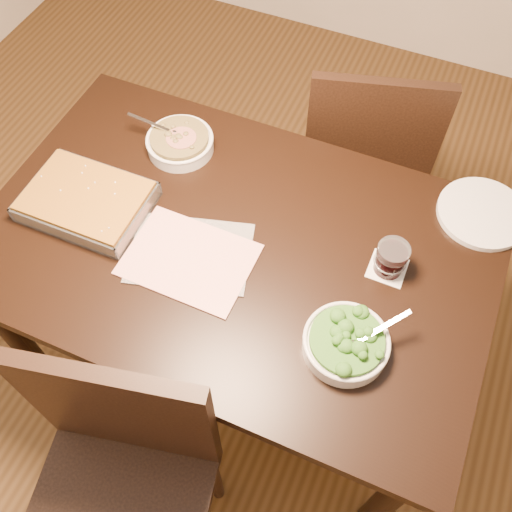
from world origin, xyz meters
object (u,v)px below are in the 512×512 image
Objects in this scene: broccoli_bowl at (346,343)px; chair_far at (365,150)px; dinner_plate at (482,213)px; stew_bowl at (180,142)px; baking_dish at (87,201)px; table at (235,261)px; wine_tumbler at (391,258)px; chair_near at (121,481)px.

broccoli_bowl is 0.93m from chair_far.
dinner_plate is 0.27× the size of chair_far.
stew_bowl is 1.08× the size of broccoli_bowl.
broccoli_bowl reaches higher than baking_dish.
table is 4.10× the size of baking_dish.
dinner_plate is at bearing 6.96° from stew_bowl.
chair_far reaches higher than wine_tumbler.
baking_dish is 1.01m from chair_far.
broccoli_bowl is 0.26m from wine_tumbler.
stew_bowl is 0.79m from broccoli_bowl.
baking_dish is at bearing -172.79° from table.
chair_near is (-0.44, -0.72, -0.27)m from wine_tumbler.
table is at bearing -40.53° from stew_bowl.
dinner_plate is at bearing 124.78° from chair_far.
broccoli_bowl is at bearing 86.13° from chair_far.
table is 5.57× the size of dinner_plate.
wine_tumbler reaches higher than stew_bowl.
stew_bowl is 0.33m from baking_dish.
table is 1.52× the size of chair_far.
dinner_plate is (0.60, 0.36, 0.10)m from table.
broccoli_bowl is (0.67, -0.43, 0.00)m from stew_bowl.
chair_far is at bearing 101.81° from broccoli_bowl.
table is 0.71m from dinner_plate.
table is at bearing 154.93° from broccoli_bowl.
broccoli_bowl is at bearing -97.03° from wine_tumbler.
stew_bowl is at bearing 139.47° from table.
stew_bowl is 0.90× the size of dinner_plate.
baking_dish is at bearing -113.85° from stew_bowl.
stew_bowl is 0.72m from wine_tumbler.
stew_bowl is 2.43× the size of wine_tumbler.
broccoli_bowl reaches higher than dinner_plate.
table is 6.67× the size of broccoli_bowl.
wine_tumbler is 0.37× the size of dinner_plate.
table is 14.99× the size of wine_tumbler.
table is 0.44m from wine_tumbler.
table is at bearing -149.04° from dinner_plate.
broccoli_bowl is 0.66m from chair_near.
wine_tumbler is (0.83, 0.14, 0.02)m from baking_dish.
chair_far is (-0.18, 0.87, -0.26)m from broccoli_bowl.
wine_tumbler is 0.10× the size of chair_far.
chair_near is at bearing -121.09° from wine_tumbler.
stew_bowl reaches higher than baking_dish.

